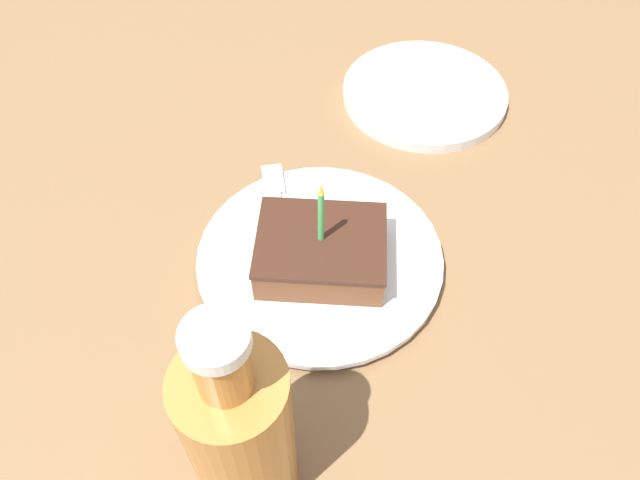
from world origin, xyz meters
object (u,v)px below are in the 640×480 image
at_px(plate, 320,257).
at_px(bottle, 240,431).
at_px(fork, 278,213).
at_px(cake_slice, 321,251).
at_px(side_plate, 424,93).

xyz_separation_m(plate, bottle, (0.23, -0.04, 0.09)).
bearing_deg(fork, bottle, 1.23).
bearing_deg(cake_slice, side_plate, 158.26).
height_order(plate, fork, fork).
relative_size(cake_slice, side_plate, 0.59).
bearing_deg(bottle, fork, -178.77).
relative_size(plate, cake_slice, 2.00).
height_order(plate, bottle, bottle).
height_order(cake_slice, side_plate, cake_slice).
bearing_deg(fork, cake_slice, 39.56).
bearing_deg(side_plate, fork, -35.80).
distance_m(bottle, side_plate, 0.56).
relative_size(plate, fork, 1.49).
xyz_separation_m(fork, bottle, (0.28, 0.01, 0.08)).
distance_m(fork, bottle, 0.29).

